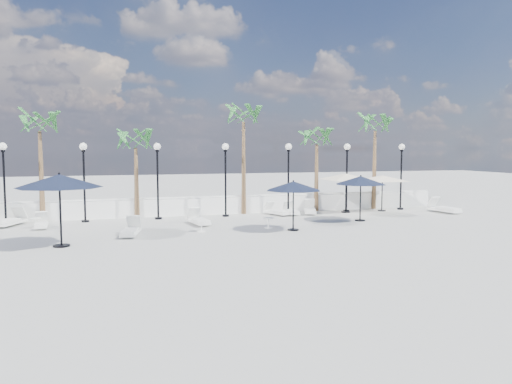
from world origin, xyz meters
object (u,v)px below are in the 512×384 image
object	(u,v)px
lounger_1	(10,221)
lounger_8	(444,208)
lounger_5	(291,211)
parasol_navy_right	(361,181)
lounger_2	(41,224)
parasol_cream_sq_a	(382,176)
parasol_navy_mid	(293,186)
lounger_7	(310,210)
lounger_4	(199,220)
parasol_cream_sq_b	(346,174)
parasol_navy_left	(59,181)
lounger_3	(131,230)
lounger_6	(276,211)

from	to	relation	value
lounger_1	lounger_8	distance (m)	22.33
lounger_5	parasol_navy_right	size ratio (longest dim) A/B	0.67
lounger_2	lounger_8	world-z (taller)	lounger_8
lounger_1	parasol_cream_sq_a	distance (m)	19.44
lounger_8	parasol_navy_mid	size ratio (longest dim) A/B	0.85
lounger_7	lounger_8	world-z (taller)	lounger_8
lounger_7	parasol_cream_sq_a	bearing A→B (deg)	20.01
lounger_5	lounger_8	world-z (taller)	lounger_8
lounger_2	lounger_7	bearing A→B (deg)	0.79
lounger_7	lounger_8	xyz separation A→B (m)	(7.33, -1.71, 0.02)
parasol_navy_mid	parasol_navy_right	bearing A→B (deg)	22.49
lounger_4	lounger_1	bearing A→B (deg)	155.94
lounger_1	lounger_2	size ratio (longest dim) A/B	1.22
parasol_navy_mid	parasol_cream_sq_b	world-z (taller)	parasol_cream_sq_b
parasol_navy_left	lounger_3	bearing A→B (deg)	31.80
lounger_4	lounger_6	distance (m)	5.09
lounger_4	lounger_7	size ratio (longest dim) A/B	0.99
lounger_6	parasol_cream_sq_a	xyz separation A→B (m)	(6.37, -0.02, 1.82)
lounger_4	lounger_3	bearing A→B (deg)	-155.56
lounger_4	parasol_cream_sq_a	size ratio (longest dim) A/B	0.43
lounger_1	parasol_cream_sq_b	xyz separation A→B (m)	(17.07, -0.02, 1.91)
lounger_4	lounger_6	xyz separation A→B (m)	(4.60, 2.17, -0.02)
lounger_5	lounger_7	distance (m)	1.11
lounger_1	lounger_7	world-z (taller)	lounger_1
lounger_8	parasol_navy_mid	bearing A→B (deg)	-171.72
parasol_cream_sq_b	lounger_5	bearing A→B (deg)	179.68
parasol_navy_right	lounger_4	bearing A→B (deg)	172.70
lounger_4	lounger_5	bearing A→B (deg)	12.22
lounger_6	parasol_navy_left	world-z (taller)	parasol_navy_left
parasol_cream_sq_a	lounger_3	bearing A→B (deg)	-163.12
lounger_3	lounger_7	bearing A→B (deg)	36.54
lounger_5	lounger_1	bearing A→B (deg)	-175.50
lounger_1	parasol_navy_left	distance (m)	6.81
lounger_8	lounger_7	bearing A→B (deg)	157.69
lounger_1	lounger_7	xyz separation A→B (m)	(14.93, -0.00, -0.02)
lounger_1	parasol_cream_sq_b	distance (m)	17.18
lounger_1	lounger_8	xyz separation A→B (m)	(22.26, -1.71, 0.01)
parasol_navy_right	lounger_5	bearing A→B (deg)	127.50
lounger_2	parasol_navy_left	world-z (taller)	parasol_navy_left
parasol_navy_mid	parasol_navy_right	world-z (taller)	parasol_navy_right
lounger_1	parasol_cream_sq_b	world-z (taller)	parasol_cream_sq_b
lounger_5	parasol_navy_left	bearing A→B (deg)	-147.67
lounger_1	parasol_navy_mid	bearing A→B (deg)	-0.66
lounger_2	parasol_navy_right	world-z (taller)	parasol_navy_right
lounger_4	parasol_cream_sq_b	world-z (taller)	parasol_cream_sq_b
lounger_2	lounger_3	xyz separation A→B (m)	(3.76, -3.21, 0.02)
lounger_2	parasol_cream_sq_b	xyz separation A→B (m)	(15.63, 1.09, 1.95)
lounger_3	lounger_5	distance (m)	9.63
lounger_6	parasol_cream_sq_b	size ratio (longest dim) A/B	0.37
lounger_7	parasol_cream_sq_b	size ratio (longest dim) A/B	0.41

